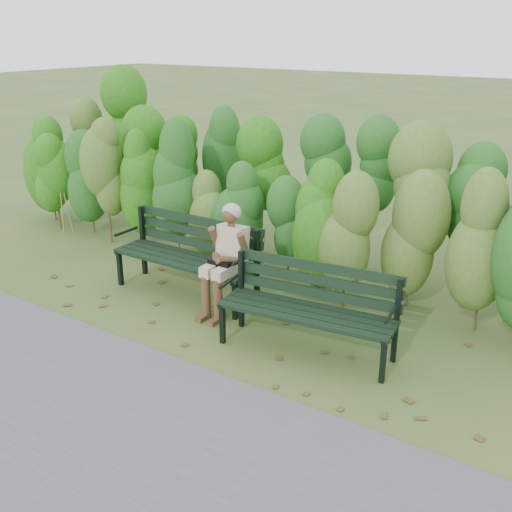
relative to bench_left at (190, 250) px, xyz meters
The scene contains 7 objects.
ground 1.29m from the bench_left, 22.62° to the right, with size 80.00×80.00×0.00m, color #345624.
footpath 2.91m from the bench_left, 67.97° to the right, with size 60.00×2.50×0.01m, color #474749.
hedge_band 1.90m from the bench_left, 52.89° to the left, with size 11.04×1.67×2.42m.
leaf_litter 1.63m from the bench_left, 23.88° to the right, with size 5.40×2.25×0.01m.
bench_left is the anchor object (origin of this frame).
bench_right 2.03m from the bench_left, 12.50° to the right, with size 1.90×0.82×0.92m.
seated_woman 0.76m from the bench_left, 14.79° to the right, with size 0.49×0.72×1.31m.
Camera 1 is at (3.55, -5.00, 3.20)m, focal length 42.00 mm.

